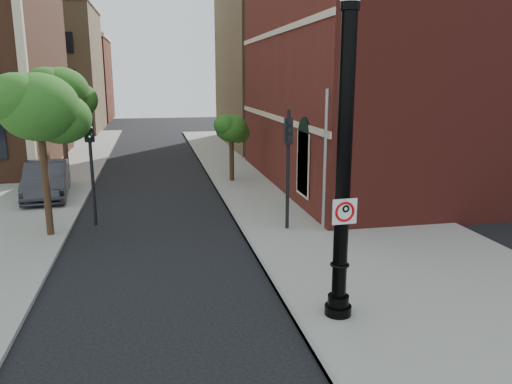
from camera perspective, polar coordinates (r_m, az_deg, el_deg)
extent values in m
plane|color=black|center=(11.42, -5.80, -15.48)|extent=(120.00, 120.00, 0.00)
cube|color=gray|center=(21.84, 7.17, -1.34)|extent=(8.00, 60.00, 0.12)
cube|color=gray|center=(20.92, -3.13, -1.87)|extent=(0.10, 60.00, 0.14)
cube|color=maroon|center=(29.38, 24.12, 13.01)|extent=(22.00, 16.00, 12.00)
cube|color=black|center=(20.19, 5.44, 3.15)|extent=(0.08, 1.40, 2.40)
cube|color=beige|center=(24.79, 2.11, 8.52)|extent=(0.06, 16.00, 0.25)
cube|color=beige|center=(24.80, 2.19, 17.77)|extent=(0.06, 16.00, 0.25)
cube|color=beige|center=(27.71, -25.28, 15.05)|extent=(0.40, 0.40, 14.00)
cube|color=#947450|center=(55.12, -23.92, 12.51)|extent=(12.00, 12.00, 12.00)
cube|color=maroon|center=(68.89, -21.46, 11.76)|extent=(12.00, 12.00, 10.00)
cube|color=#947450|center=(43.47, 11.59, 14.81)|extent=(22.00, 14.00, 14.00)
cylinder|color=black|center=(11.93, 9.33, -13.39)|extent=(0.62, 0.62, 0.33)
cylinder|color=black|center=(11.81, 9.38, -12.19)|extent=(0.49, 0.49, 0.28)
cylinder|color=black|center=(10.87, 9.97, 2.72)|extent=(0.33, 0.33, 6.39)
torus|color=black|center=(11.46, 9.54, -8.19)|extent=(0.44, 0.44, 0.07)
cylinder|color=black|center=(10.79, 10.70, 20.15)|extent=(0.40, 0.40, 0.17)
cube|color=white|center=(10.90, 10.10, -2.22)|extent=(0.57, 0.05, 0.57)
cube|color=black|center=(10.83, 10.15, -0.89)|extent=(0.57, 0.03, 0.05)
cube|color=black|center=(10.97, 10.04, -3.52)|extent=(0.57, 0.03, 0.05)
cube|color=black|center=(10.79, 8.84, -2.32)|extent=(0.05, 0.01, 0.57)
cube|color=black|center=(11.01, 11.32, -2.12)|extent=(0.05, 0.01, 0.57)
torus|color=#C20707|center=(10.90, 10.10, -2.22)|extent=(0.45, 0.08, 0.45)
cube|color=#C20707|center=(10.90, 10.10, -2.22)|extent=(0.32, 0.02, 0.32)
cube|color=black|center=(10.88, 9.85, -2.24)|extent=(0.05, 0.01, 0.26)
torus|color=black|center=(10.89, 10.22, -1.90)|extent=(0.18, 0.06, 0.18)
cylinder|color=black|center=(10.84, 10.15, -0.92)|extent=(0.03, 0.02, 0.03)
imported|color=#2A2A2E|center=(24.68, -22.81, 1.26)|extent=(2.30, 5.27, 1.69)
cylinder|color=black|center=(19.33, -18.25, 2.55)|extent=(0.13, 0.13, 4.29)
cube|color=black|center=(19.14, -18.55, 6.76)|extent=(0.35, 0.34, 0.89)
sphere|color=#E50505|center=(18.97, -18.49, 7.66)|extent=(0.16, 0.16, 0.16)
sphere|color=#FF8C00|center=(19.00, -18.43, 6.86)|extent=(0.16, 0.16, 0.16)
sphere|color=#00E519|center=(19.02, -18.37, 6.06)|extent=(0.16, 0.16, 0.16)
cylinder|color=black|center=(17.56, 3.65, 2.28)|extent=(0.13, 0.13, 4.35)
cube|color=black|center=(17.35, 3.72, 6.99)|extent=(0.29, 0.27, 0.91)
sphere|color=#E50505|center=(17.19, 3.90, 8.00)|extent=(0.16, 0.16, 0.16)
sphere|color=#FF8C00|center=(17.21, 3.89, 7.09)|extent=(0.16, 0.16, 0.16)
sphere|color=#00E519|center=(17.24, 3.87, 6.20)|extent=(0.16, 0.16, 0.16)
cylinder|color=#999999|center=(17.27, 7.87, 3.20)|extent=(0.10, 0.10, 5.06)
cylinder|color=black|center=(18.28, -22.93, 1.42)|extent=(0.24, 0.24, 4.17)
ellipsoid|color=#1F5215|center=(18.00, -23.60, 8.88)|extent=(2.62, 2.62, 2.23)
ellipsoid|color=#1F5215|center=(18.39, -21.36, 7.83)|extent=(2.03, 2.03, 1.72)
ellipsoid|color=#1F5215|center=(17.75, -25.63, 9.62)|extent=(1.91, 1.91, 1.62)
cylinder|color=black|center=(26.91, -21.01, 5.27)|extent=(0.24, 0.24, 4.43)
ellipsoid|color=#1F5215|center=(26.72, -21.45, 10.65)|extent=(2.78, 2.78, 2.37)
ellipsoid|color=#1F5215|center=(27.14, -19.87, 9.85)|extent=(2.15, 2.15, 1.83)
ellipsoid|color=#1F5215|center=(26.44, -22.88, 11.20)|extent=(2.02, 2.02, 1.72)
cylinder|color=black|center=(26.16, -2.80, 3.98)|extent=(0.24, 0.24, 2.67)
ellipsoid|color=#1F5215|center=(25.97, -2.84, 7.31)|extent=(1.68, 1.68, 1.43)
ellipsoid|color=#1F5215|center=(26.36, -2.11, 6.82)|extent=(1.30, 1.30, 1.10)
ellipsoid|color=#1F5215|center=(25.67, -3.53, 7.66)|extent=(1.22, 1.22, 1.04)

